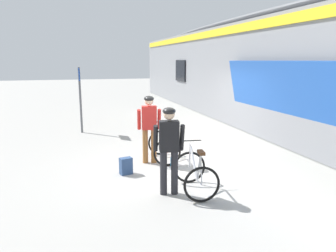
# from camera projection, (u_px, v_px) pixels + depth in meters

# --- Properties ---
(ground_plane) EXTENTS (80.00, 80.00, 0.00)m
(ground_plane) POSITION_uv_depth(u_px,v_px,m) (172.00, 169.00, 8.02)
(ground_plane) COLOR #A09E99
(train_car) EXTENTS (3.20, 20.78, 3.88)m
(train_car) POSITION_uv_depth(u_px,v_px,m) (297.00, 87.00, 8.34)
(train_car) COLOR gray
(train_car) RESTS_ON ground
(cyclist_near_in_red) EXTENTS (0.65, 0.38, 1.76)m
(cyclist_near_in_red) POSITION_uv_depth(u_px,v_px,m) (149.00, 123.00, 8.31)
(cyclist_near_in_red) COLOR #935B2D
(cyclist_near_in_red) RESTS_ON ground
(cyclist_far_in_dark) EXTENTS (0.65, 0.38, 1.76)m
(cyclist_far_in_dark) POSITION_uv_depth(u_px,v_px,m) (169.00, 143.00, 6.31)
(cyclist_far_in_dark) COLOR #232328
(cyclist_far_in_dark) RESTS_ON ground
(bicycle_near_red) EXTENTS (0.81, 1.13, 0.99)m
(bicycle_near_red) POSITION_uv_depth(u_px,v_px,m) (164.00, 146.00, 8.65)
(bicycle_near_red) COLOR black
(bicycle_near_red) RESTS_ON ground
(bicycle_far_silver) EXTENTS (0.83, 1.15, 0.99)m
(bicycle_far_silver) POSITION_uv_depth(u_px,v_px,m) (195.00, 173.00, 6.54)
(bicycle_far_silver) COLOR black
(bicycle_far_silver) RESTS_ON ground
(backpack_on_platform) EXTENTS (0.32, 0.24, 0.40)m
(backpack_on_platform) POSITION_uv_depth(u_px,v_px,m) (126.00, 166.00, 7.61)
(backpack_on_platform) COLOR navy
(backpack_on_platform) RESTS_ON ground
(water_bottle_near_the_bikes) EXTENTS (0.08, 0.08, 0.23)m
(water_bottle_near_the_bikes) POSITION_uv_depth(u_px,v_px,m) (172.00, 162.00, 8.21)
(water_bottle_near_the_bikes) COLOR #338CCC
(water_bottle_near_the_bikes) RESTS_ON ground
(platform_sign_post) EXTENTS (0.08, 0.70, 2.40)m
(platform_sign_post) POSITION_uv_depth(u_px,v_px,m) (80.00, 89.00, 11.74)
(platform_sign_post) COLOR #595B60
(platform_sign_post) RESTS_ON ground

